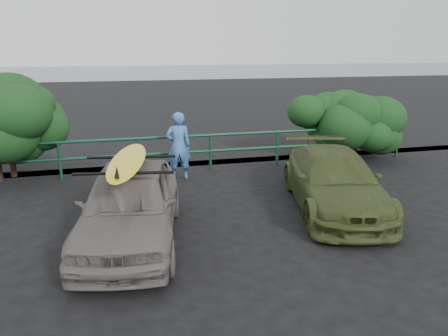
% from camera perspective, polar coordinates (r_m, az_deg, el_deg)
% --- Properties ---
extents(ground, '(80.00, 80.00, 0.00)m').
position_cam_1_polar(ground, '(7.62, -1.07, -10.69)').
color(ground, black).
extents(ocean, '(200.00, 200.00, 0.00)m').
position_cam_1_polar(ocean, '(66.77, -13.04, 12.28)').
color(ocean, slate).
rests_on(ocean, ground).
extents(guardrail, '(14.00, 0.08, 1.04)m').
position_cam_1_polar(guardrail, '(12.10, -6.43, 1.84)').
color(guardrail, '#12402A').
rests_on(guardrail, ground).
extents(shrub_right, '(3.20, 2.40, 2.05)m').
position_cam_1_polar(shrub_right, '(14.00, 14.01, 5.45)').
color(shrub_right, '#173E17').
rests_on(shrub_right, ground).
extents(sedan, '(2.30, 4.30, 1.39)m').
position_cam_1_polar(sedan, '(7.89, -12.15, -4.63)').
color(sedan, slate).
rests_on(sedan, ground).
extents(olive_vehicle, '(2.65, 4.50, 1.22)m').
position_cam_1_polar(olive_vehicle, '(9.60, 14.17, -1.62)').
color(olive_vehicle, '#3D4A20').
rests_on(olive_vehicle, ground).
extents(man, '(0.67, 0.46, 1.78)m').
position_cam_1_polar(man, '(11.39, -5.98, 2.88)').
color(man, '#3E78BC').
rests_on(man, ground).
extents(roof_rack, '(1.76, 1.37, 0.05)m').
position_cam_1_polar(roof_rack, '(7.67, -12.46, 0.44)').
color(roof_rack, black).
rests_on(roof_rack, sedan).
extents(surfboard, '(1.01, 2.78, 0.08)m').
position_cam_1_polar(surfboard, '(7.66, -12.49, 0.92)').
color(surfboard, yellow).
rests_on(surfboard, roof_rack).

